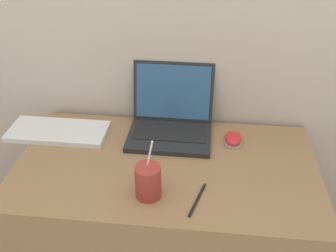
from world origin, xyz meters
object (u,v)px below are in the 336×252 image
laptop (171,119)px  pen (197,199)px  external_keyboard (58,131)px  drink_cup (148,181)px  computer_mouse (233,139)px

laptop → pen: (0.13, -0.38, -0.06)m
external_keyboard → pen: external_keyboard is taller
laptop → pen: laptop is taller
pen → external_keyboard: bearing=150.5°
laptop → drink_cup: bearing=-94.7°
drink_cup → external_keyboard: drink_cup is taller
pen → drink_cup: bearing=177.2°
pen → laptop: bearing=108.1°
laptop → external_keyboard: laptop is taller
drink_cup → external_keyboard: size_ratio=0.53×
external_keyboard → pen: 0.65m
laptop → computer_mouse: size_ratio=3.30×
external_keyboard → pen: (0.57, -0.32, -0.01)m
laptop → drink_cup: size_ratio=1.57×
drink_cup → computer_mouse: drink_cup is taller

